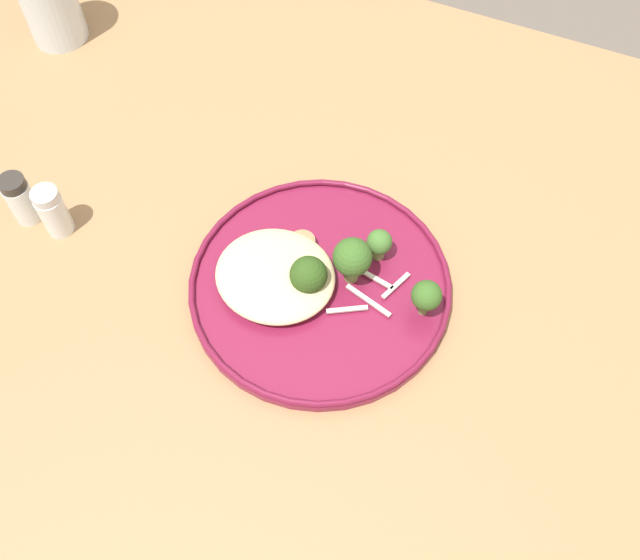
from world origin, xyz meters
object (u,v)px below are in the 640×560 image
(seared_scallop_rear_pale, at_px, (242,276))
(seared_scallop_tiny_bay, at_px, (266,284))
(seared_scallop_large_seared, at_px, (302,242))
(seared_scallop_tilted_round, at_px, (300,263))
(broccoli_floret_center_pile, at_px, (309,275))
(seared_scallop_front_small, at_px, (269,264))
(water_glass, at_px, (49,2))
(broccoli_floret_beside_noodles, at_px, (353,258))
(dinner_plate, at_px, (320,285))
(seared_scallop_center_golden, at_px, (276,299))
(pepper_shaker, at_px, (21,199))
(broccoli_floret_left_leaning, at_px, (379,243))
(broccoli_floret_split_head, at_px, (425,299))
(salt_shaker, at_px, (53,211))

(seared_scallop_rear_pale, distance_m, seared_scallop_tiny_bay, 0.03)
(seared_scallop_rear_pale, xyz_separation_m, seared_scallop_large_seared, (-0.04, -0.07, -0.00))
(seared_scallop_tilted_round, height_order, broccoli_floret_center_pile, broccoli_floret_center_pile)
(seared_scallop_front_small, bearing_deg, seared_scallop_tilted_round, -155.62)
(seared_scallop_front_small, xyz_separation_m, water_glass, (0.44, -0.24, 0.03))
(broccoli_floret_beside_noodles, bearing_deg, dinner_plate, 37.81)
(seared_scallop_center_golden, distance_m, broccoli_floret_center_pile, 0.04)
(water_glass, xyz_separation_m, pepper_shaker, (-0.14, 0.28, -0.02))
(seared_scallop_center_golden, height_order, pepper_shaker, pepper_shaker)
(pepper_shaker, bearing_deg, seared_scallop_center_golden, -179.26)
(broccoli_floret_left_leaning, bearing_deg, seared_scallop_rear_pale, 35.85)
(seared_scallop_large_seared, bearing_deg, broccoli_floret_center_pile, 121.42)
(seared_scallop_rear_pale, height_order, seared_scallop_tiny_bay, same)
(seared_scallop_center_golden, bearing_deg, dinner_plate, -130.23)
(seared_scallop_front_small, distance_m, broccoli_floret_left_leaning, 0.12)
(dinner_plate, height_order, water_glass, water_glass)
(seared_scallop_tiny_bay, relative_size, broccoli_floret_beside_noodles, 0.53)
(broccoli_floret_left_leaning, bearing_deg, water_glass, -17.80)
(seared_scallop_tiny_bay, height_order, broccoli_floret_split_head, broccoli_floret_split_head)
(broccoli_floret_left_leaning, height_order, broccoli_floret_beside_noodles, broccoli_floret_beside_noodles)
(dinner_plate, xyz_separation_m, pepper_shaker, (0.36, 0.04, 0.02))
(seared_scallop_center_golden, distance_m, seared_scallop_front_small, 0.04)
(dinner_plate, distance_m, seared_scallop_tiny_bay, 0.06)
(seared_scallop_tilted_round, distance_m, broccoli_floret_left_leaning, 0.09)
(water_glass, distance_m, salt_shaker, 0.34)
(seared_scallop_tilted_round, relative_size, seared_scallop_large_seared, 1.02)
(seared_scallop_front_small, xyz_separation_m, seared_scallop_large_seared, (-0.02, -0.04, -0.00))
(seared_scallop_large_seared, height_order, broccoli_floret_left_leaning, broccoli_floret_left_leaning)
(pepper_shaker, bearing_deg, broccoli_floret_center_pile, -174.42)
(seared_scallop_rear_pale, xyz_separation_m, water_glass, (0.42, -0.27, 0.04))
(broccoli_floret_left_leaning, distance_m, broccoli_floret_beside_noodles, 0.04)
(seared_scallop_tiny_bay, height_order, broccoli_floret_beside_noodles, broccoli_floret_beside_noodles)
(seared_scallop_tilted_round, bearing_deg, broccoli_floret_center_pile, 134.28)
(seared_scallop_large_seared, bearing_deg, seared_scallop_tiny_bay, 78.93)
(dinner_plate, relative_size, seared_scallop_tilted_round, 9.71)
(water_glass, height_order, salt_shaker, water_glass)
(seared_scallop_tilted_round, xyz_separation_m, seared_scallop_center_golden, (0.01, 0.05, -0.00))
(broccoli_floret_split_head, bearing_deg, pepper_shaker, 6.59)
(broccoli_floret_center_pile, bearing_deg, dinner_plate, -129.96)
(salt_shaker, distance_m, pepper_shaker, 0.04)
(seared_scallop_center_golden, bearing_deg, water_glass, -30.68)
(broccoli_floret_left_leaning, height_order, broccoli_floret_split_head, broccoli_floret_split_head)
(broccoli_floret_center_pile, height_order, broccoli_floret_beside_noodles, broccoli_floret_beside_noodles)
(broccoli_floret_beside_noodles, bearing_deg, seared_scallop_center_golden, 44.90)
(dinner_plate, bearing_deg, pepper_shaker, 7.11)
(seared_scallop_rear_pale, bearing_deg, seared_scallop_center_golden, 167.10)
(seared_scallop_tilted_round, bearing_deg, salt_shaker, 10.91)
(seared_scallop_tiny_bay, bearing_deg, broccoli_floret_beside_noodles, -147.39)
(seared_scallop_center_golden, relative_size, water_glass, 0.20)
(dinner_plate, relative_size, seared_scallop_large_seared, 9.94)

